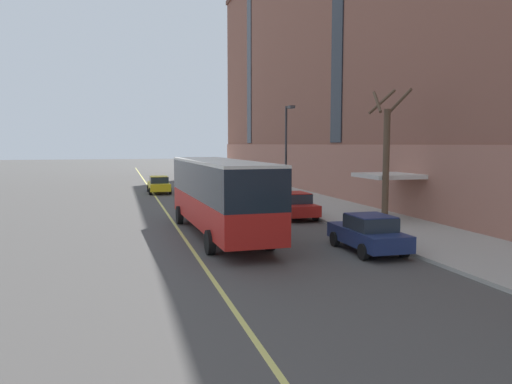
# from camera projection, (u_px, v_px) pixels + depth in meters

# --- Properties ---
(ground_plane) EXTENTS (260.00, 260.00, 0.00)m
(ground_plane) POSITION_uv_depth(u_px,v_px,m) (224.00, 237.00, 23.87)
(ground_plane) COLOR #4C4947
(sidewalk) EXTENTS (5.66, 160.00, 0.15)m
(sidewalk) POSITION_uv_depth(u_px,v_px,m) (368.00, 219.00, 29.16)
(sidewalk) COLOR #ADA89E
(sidewalk) RESTS_ON ground
(city_bus) EXTENTS (3.14, 12.64, 3.67)m
(city_bus) POSITION_uv_depth(u_px,v_px,m) (219.00, 193.00, 23.85)
(city_bus) COLOR red
(city_bus) RESTS_ON ground
(parked_car_champagne_0) EXTENTS (2.00, 4.33, 1.56)m
(parked_car_champagne_0) POSITION_uv_depth(u_px,v_px,m) (211.00, 177.00, 56.05)
(parked_car_champagne_0) COLOR #BCAD89
(parked_car_champagne_0) RESTS_ON ground
(parked_car_red_2) EXTENTS (1.99, 4.69, 1.56)m
(parked_car_red_2) POSITION_uv_depth(u_px,v_px,m) (293.00, 205.00, 29.97)
(parked_car_red_2) COLOR #B21E19
(parked_car_red_2) RESTS_ON ground
(parked_car_black_3) EXTENTS (1.97, 4.65, 1.56)m
(parked_car_black_3) POSITION_uv_depth(u_px,v_px,m) (239.00, 187.00, 42.72)
(parked_car_black_3) COLOR black
(parked_car_black_3) RESTS_ON ground
(parked_car_navy_4) EXTENTS (1.98, 4.34, 1.56)m
(parked_car_navy_4) POSITION_uv_depth(u_px,v_px,m) (368.00, 233.00, 20.51)
(parked_car_navy_4) COLOR navy
(parked_car_navy_4) RESTS_ON ground
(taxi_cab) EXTENTS (1.95, 4.63, 1.56)m
(taxi_cab) POSITION_uv_depth(u_px,v_px,m) (159.00, 185.00, 45.09)
(taxi_cab) COLOR yellow
(taxi_cab) RESTS_ON ground
(street_tree_mid_block) EXTENTS (1.85, 1.76, 7.30)m
(street_tree_mid_block) POSITION_uv_depth(u_px,v_px,m) (386.00, 156.00, 26.94)
(street_tree_mid_block) COLOR brown
(street_tree_mid_block) RESTS_ON sidewalk
(street_lamp) EXTENTS (0.36, 1.48, 7.02)m
(street_lamp) POSITION_uv_depth(u_px,v_px,m) (287.00, 144.00, 35.93)
(street_lamp) COLOR #2D2D30
(street_lamp) RESTS_ON sidewalk
(fire_hydrant) EXTENTS (0.42, 0.24, 0.72)m
(fire_hydrant) POSITION_uv_depth(u_px,v_px,m) (303.00, 204.00, 32.88)
(fire_hydrant) COLOR red
(fire_hydrant) RESTS_ON sidewalk
(lane_centerline) EXTENTS (0.16, 140.00, 0.01)m
(lane_centerline) POSITION_uv_depth(u_px,v_px,m) (178.00, 228.00, 26.26)
(lane_centerline) COLOR #E0D66B
(lane_centerline) RESTS_ON ground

